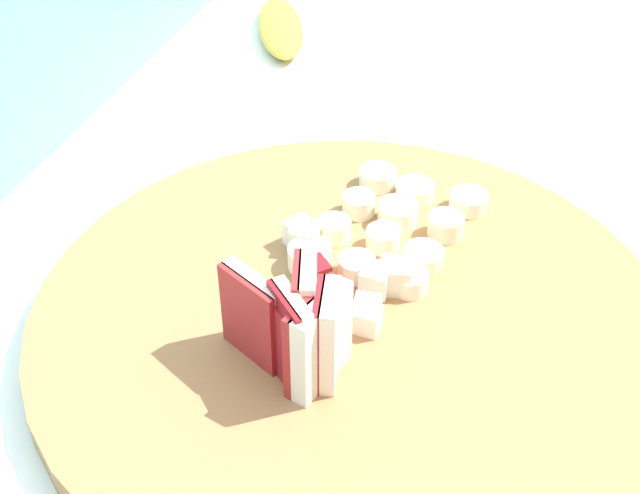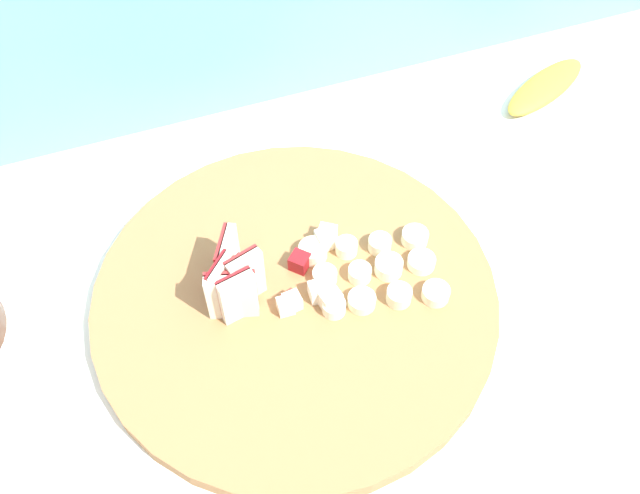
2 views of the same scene
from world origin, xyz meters
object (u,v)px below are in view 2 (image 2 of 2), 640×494
object	(u,v)px
cutting_board	(295,299)
apple_wedge_fan	(232,282)
banana_slice_rows	(374,269)
banana_peel	(545,87)
apple_dice_pile	(313,275)

from	to	relation	value
cutting_board	apple_wedge_fan	world-z (taller)	apple_wedge_fan
apple_wedge_fan	banana_slice_rows	xyz separation A→B (m)	(0.14, -0.02, -0.02)
apple_wedge_fan	banana_peel	size ratio (longest dim) A/B	0.54
apple_dice_pile	banana_slice_rows	world-z (taller)	apple_dice_pile
cutting_board	banana_peel	distance (m)	0.45
apple_wedge_fan	apple_dice_pile	size ratio (longest dim) A/B	0.80
apple_wedge_fan	banana_peel	world-z (taller)	apple_wedge_fan
banana_slice_rows	banana_peel	xyz separation A→B (m)	(0.32, 0.20, -0.02)
apple_wedge_fan	banana_slice_rows	bearing A→B (deg)	-7.60
banana_slice_rows	banana_peel	size ratio (longest dim) A/B	0.93
apple_dice_pile	banana_peel	world-z (taller)	apple_dice_pile
cutting_board	apple_dice_pile	world-z (taller)	apple_dice_pile
cutting_board	banana_peel	bearing A→B (deg)	25.68
apple_dice_pile	banana_peel	xyz separation A→B (m)	(0.38, 0.19, -0.02)
cutting_board	apple_dice_pile	xyz separation A→B (m)	(0.02, 0.01, 0.02)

